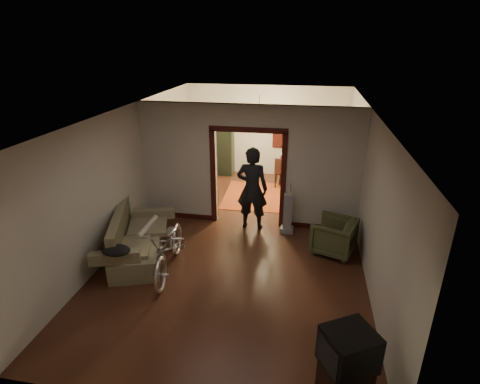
% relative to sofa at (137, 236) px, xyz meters
% --- Properties ---
extents(floor, '(5.00, 8.50, 0.01)m').
position_rel_sofa_xyz_m(floor, '(1.92, 1.16, -0.45)').
color(floor, '#341910').
rests_on(floor, ground).
extents(ceiling, '(5.00, 8.50, 0.01)m').
position_rel_sofa_xyz_m(ceiling, '(1.92, 1.16, 2.35)').
color(ceiling, white).
rests_on(ceiling, floor).
extents(wall_back, '(5.00, 0.02, 2.80)m').
position_rel_sofa_xyz_m(wall_back, '(1.92, 5.41, 0.95)').
color(wall_back, beige).
rests_on(wall_back, floor).
extents(wall_left, '(0.02, 8.50, 2.80)m').
position_rel_sofa_xyz_m(wall_left, '(-0.58, 1.16, 0.95)').
color(wall_left, beige).
rests_on(wall_left, floor).
extents(wall_right, '(0.02, 8.50, 2.80)m').
position_rel_sofa_xyz_m(wall_right, '(4.42, 1.16, 0.95)').
color(wall_right, beige).
rests_on(wall_right, floor).
extents(partition_wall, '(5.00, 0.14, 2.80)m').
position_rel_sofa_xyz_m(partition_wall, '(1.92, 1.91, 0.95)').
color(partition_wall, beige).
rests_on(partition_wall, floor).
extents(door_casing, '(1.74, 0.20, 2.32)m').
position_rel_sofa_xyz_m(door_casing, '(1.92, 1.91, 0.65)').
color(door_casing, '#340F0B').
rests_on(door_casing, floor).
extents(far_window, '(0.98, 0.06, 1.28)m').
position_rel_sofa_xyz_m(far_window, '(2.62, 5.37, 1.10)').
color(far_window, black).
rests_on(far_window, wall_back).
extents(chandelier, '(0.24, 0.24, 0.24)m').
position_rel_sofa_xyz_m(chandelier, '(1.92, 3.66, 1.90)').
color(chandelier, '#FFE0A5').
rests_on(chandelier, ceiling).
extents(light_switch, '(0.08, 0.01, 0.12)m').
position_rel_sofa_xyz_m(light_switch, '(2.97, 1.83, 0.80)').
color(light_switch, silver).
rests_on(light_switch, partition_wall).
extents(sofa, '(1.47, 2.15, 0.90)m').
position_rel_sofa_xyz_m(sofa, '(0.00, 0.00, 0.00)').
color(sofa, '#656243').
rests_on(sofa, floor).
extents(rolled_paper, '(0.11, 0.88, 0.11)m').
position_rel_sofa_xyz_m(rolled_paper, '(0.10, 0.30, 0.08)').
color(rolled_paper, beige).
rests_on(rolled_paper, sofa).
extents(jacket, '(0.51, 0.38, 0.15)m').
position_rel_sofa_xyz_m(jacket, '(0.05, -0.91, 0.23)').
color(jacket, black).
rests_on(jacket, sofa).
extents(bicycle, '(0.86, 1.94, 0.99)m').
position_rel_sofa_xyz_m(bicycle, '(0.81, -0.35, 0.04)').
color(bicycle, silver).
rests_on(bicycle, floor).
extents(armchair, '(1.02, 1.01, 0.73)m').
position_rel_sofa_xyz_m(armchair, '(3.86, 0.87, -0.09)').
color(armchair, '#464D2B').
rests_on(armchair, floor).
extents(tv_stand, '(0.68, 0.66, 0.47)m').
position_rel_sofa_xyz_m(tv_stand, '(3.84, -2.55, -0.22)').
color(tv_stand, black).
rests_on(tv_stand, floor).
extents(crt_tv, '(0.75, 0.73, 0.49)m').
position_rel_sofa_xyz_m(crt_tv, '(3.84, -2.55, 0.29)').
color(crt_tv, black).
rests_on(crt_tv, tv_stand).
extents(vacuum, '(0.31, 0.26, 0.94)m').
position_rel_sofa_xyz_m(vacuum, '(2.88, 1.56, 0.02)').
color(vacuum, gray).
rests_on(vacuum, floor).
extents(person, '(0.73, 0.50, 1.93)m').
position_rel_sofa_xyz_m(person, '(2.06, 1.65, 0.52)').
color(person, black).
rests_on(person, floor).
extents(oriental_rug, '(1.64, 2.11, 0.02)m').
position_rel_sofa_xyz_m(oriental_rug, '(1.81, 3.50, -0.44)').
color(oriental_rug, maroon).
rests_on(oriental_rug, floor).
extents(locker, '(0.92, 0.52, 1.81)m').
position_rel_sofa_xyz_m(locker, '(0.47, 5.20, 0.45)').
color(locker, '#28311D').
rests_on(locker, floor).
extents(globe, '(0.28, 0.28, 0.28)m').
position_rel_sofa_xyz_m(globe, '(0.47, 5.20, 1.49)').
color(globe, '#1E5972').
rests_on(globe, locker).
extents(desk, '(1.06, 0.61, 0.77)m').
position_rel_sofa_xyz_m(desk, '(2.96, 4.65, -0.07)').
color(desk, black).
rests_on(desk, floor).
extents(desk_chair, '(0.47, 0.47, 0.91)m').
position_rel_sofa_xyz_m(desk_chair, '(2.53, 4.37, 0.00)').
color(desk_chair, black).
rests_on(desk_chair, floor).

